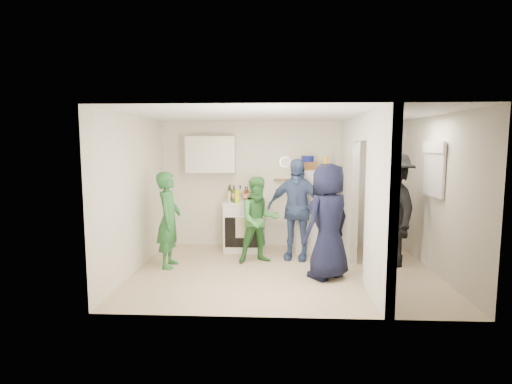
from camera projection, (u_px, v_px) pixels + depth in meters
The scene contains 38 objects.
floor at pixel (284, 272), 6.41m from camera, with size 4.80×4.80×0.00m, color #C9B48E.
wall_back at pixel (282, 184), 7.95m from camera, with size 4.80×4.80×0.00m, color silver.
wall_front at pixel (288, 214), 4.58m from camera, with size 4.80×4.80×0.00m, color silver.
wall_left at pixel (134, 194), 6.38m from camera, with size 3.40×3.40×0.00m, color silver.
wall_right at pixel (440, 196), 6.15m from camera, with size 3.40×3.40×0.00m, color silver.
ceiling at pixel (285, 114), 6.12m from camera, with size 4.80×4.80×0.00m, color white.
partition_pier_back at pixel (349, 188), 7.30m from camera, with size 0.12×1.20×2.50m, color silver.
partition_pier_front at pixel (380, 206), 5.12m from camera, with size 0.12×1.20×2.50m, color silver.
partition_header at pixel (364, 127), 6.09m from camera, with size 0.12×1.00×0.40m, color silver.
stove at pixel (245, 226), 7.75m from camera, with size 0.80×0.66×0.95m, color white.
upper_cabinet at pixel (211, 154), 7.77m from camera, with size 0.95×0.34×0.70m, color silver.
fridge at pixel (312, 211), 7.62m from camera, with size 0.64×0.63×1.57m, color silver.
wicker_basket at pixel (308, 166), 7.58m from camera, with size 0.35×0.25×0.15m, color brown.
blue_bowl at pixel (308, 159), 7.56m from camera, with size 0.24×0.24×0.11m, color navy.
yellow_cup_stack_top at pixel (326, 164), 7.41m from camera, with size 0.09×0.09×0.25m, color #F0A614.
wall_clock at pixel (285, 162), 7.88m from camera, with size 0.22×0.22×0.03m, color white.
spice_shelf at pixel (283, 180), 7.89m from camera, with size 0.35×0.08×0.03m, color olive.
nook_window at pixel (435, 169), 6.31m from camera, with size 0.03×0.70×0.80m, color black.
nook_window_frame at pixel (434, 169), 6.31m from camera, with size 0.04×0.76×0.86m, color white.
nook_valance at pixel (434, 147), 6.27m from camera, with size 0.04×0.82×0.18m, color white.
yellow_cup_stack_stove at pixel (237, 197), 7.47m from camera, with size 0.09×0.09×0.25m, color #D7E112.
red_cup at pixel (255, 200), 7.48m from camera, with size 0.09×0.09×0.12m, color red.
person_green_left at pixel (169, 220), 6.63m from camera, with size 0.58×0.38×1.60m, color #2A6A35.
person_green_center at pixel (259, 220), 6.89m from camera, with size 0.73×0.57×1.49m, color #367734.
person_denim at pixel (296, 209), 7.07m from camera, with size 1.06×0.44×1.80m, color #3A5A80.
person_navy at pixel (328, 221), 6.05m from camera, with size 0.86×0.56×1.76m, color black.
person_nook at pixel (392, 209), 6.67m from camera, with size 1.25×0.72×1.94m, color black.
bottle_a at pixel (230, 193), 7.81m from camera, with size 0.07×0.07×0.32m, color brown.
bottle_b at pixel (234, 194), 7.59m from camera, with size 0.07×0.07×0.32m, color #24541C.
bottle_c at pixel (240, 193), 7.81m from camera, with size 0.08×0.08×0.30m, color silver.
bottle_d at pixel (246, 194), 7.62m from camera, with size 0.07×0.07×0.30m, color maroon.
bottle_e at pixel (251, 193), 7.86m from camera, with size 0.07×0.07×0.30m, color silver.
bottle_f at pixel (254, 194), 7.69m from camera, with size 0.08×0.08×0.29m, color #193513.
bottle_g at pixel (258, 193), 7.80m from camera, with size 0.06×0.06×0.29m, color olive.
bottle_h at pixel (229, 195), 7.56m from camera, with size 0.06×0.06×0.30m, color #AFB1BC.
bottle_i at pixel (247, 194), 7.78m from camera, with size 0.06×0.06×0.28m, color #5F3E10.
bottle_j at pixel (261, 196), 7.56m from camera, with size 0.08×0.08×0.24m, color #1C5322.
bottle_k at pixel (234, 193), 7.71m from camera, with size 0.07×0.07×0.31m, color brown.
Camera 1 is at (-0.15, -6.23, 2.04)m, focal length 28.00 mm.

